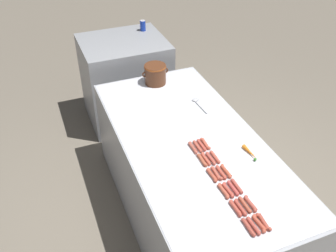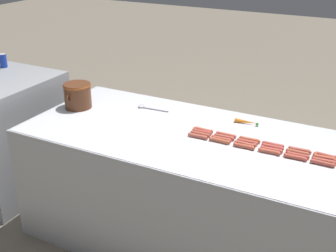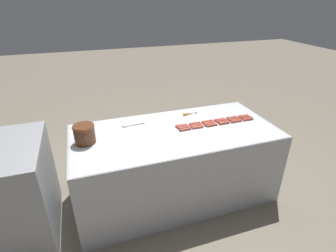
{
  "view_description": "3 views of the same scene",
  "coord_description": "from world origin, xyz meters",
  "px_view_note": "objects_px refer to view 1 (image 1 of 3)",
  "views": [
    {
      "loc": [
        -1.04,
        -2.12,
        2.78
      ],
      "look_at": [
        -0.13,
        0.19,
        0.94
      ],
      "focal_mm": 39.93,
      "sensor_mm": 36.0,
      "label": 1
    },
    {
      "loc": [
        -2.56,
        -1.2,
        2.21
      ],
      "look_at": [
        -0.02,
        0.12,
        0.93
      ],
      "focal_mm": 47.79,
      "sensor_mm": 36.0,
      "label": 2
    },
    {
      "loc": [
        -2.45,
        0.91,
        2.27
      ],
      "look_at": [
        -0.08,
        0.11,
        1.0
      ],
      "focal_mm": 28.12,
      "sensor_mm": 36.0,
      "label": 3
    }
  ],
  "objects_px": {
    "hot_dog_14": "(233,188)",
    "bean_pot": "(155,73)",
    "hot_dog_2": "(223,191)",
    "hot_dog_9": "(217,173)",
    "hot_dog_7": "(241,207)",
    "hot_dog_18": "(264,222)",
    "hot_dog_0": "(248,227)",
    "hot_dog_10": "(206,159)",
    "hot_dog_5": "(193,148)",
    "hot_dog_13": "(245,205)",
    "soda_can": "(143,26)",
    "hot_dog_11": "(198,146)",
    "hot_dog_19": "(250,204)",
    "hot_dog_20": "(237,186)",
    "serving_spoon": "(197,102)",
    "hot_dog_8": "(228,190)",
    "hot_dog_3": "(212,175)",
    "hot_dog_22": "(215,157)",
    "hot_dog_21": "(226,171)",
    "hot_dog_23": "(205,144)",
    "hot_dog_12": "(259,223)",
    "hot_dog_1": "(235,208)",
    "hot_dog_15": "(221,172)",
    "carrot": "(250,153)",
    "hot_dog_4": "(202,160)",
    "back_cabinet": "(126,81)",
    "hot_dog_16": "(211,158)",
    "hot_dog_17": "(201,145)"
  },
  "relations": [
    {
      "from": "hot_dog_13",
      "to": "hot_dog_23",
      "type": "xyz_separation_m",
      "value": [
        0.04,
        0.66,
        0.0
      ]
    },
    {
      "from": "hot_dog_21",
      "to": "hot_dog_23",
      "type": "bearing_deg",
      "value": 90.23
    },
    {
      "from": "hot_dog_10",
      "to": "hot_dog_2",
      "type": "bearing_deg",
      "value": -96.3
    },
    {
      "from": "hot_dog_3",
      "to": "hot_dog_15",
      "type": "relative_size",
      "value": 1.0
    },
    {
      "from": "hot_dog_1",
      "to": "hot_dog_14",
      "type": "height_order",
      "value": "same"
    },
    {
      "from": "hot_dog_5",
      "to": "hot_dog_12",
      "type": "relative_size",
      "value": 1.0
    },
    {
      "from": "hot_dog_18",
      "to": "hot_dog_22",
      "type": "bearing_deg",
      "value": 89.96
    },
    {
      "from": "hot_dog_7",
      "to": "hot_dog_18",
      "type": "distance_m",
      "value": 0.17
    },
    {
      "from": "hot_dog_20",
      "to": "serving_spoon",
      "type": "bearing_deg",
      "value": 79.28
    },
    {
      "from": "hot_dog_17",
      "to": "carrot",
      "type": "bearing_deg",
      "value": -36.11
    },
    {
      "from": "hot_dog_4",
      "to": "hot_dog_18",
      "type": "xyz_separation_m",
      "value": [
        0.11,
        -0.66,
        0.0
      ]
    },
    {
      "from": "hot_dog_12",
      "to": "hot_dog_0",
      "type": "bearing_deg",
      "value": -179.16
    },
    {
      "from": "hot_dog_21",
      "to": "bean_pot",
      "type": "xyz_separation_m",
      "value": [
        -0.03,
        1.4,
        0.1
      ]
    },
    {
      "from": "hot_dog_3",
      "to": "hot_dog_22",
      "type": "bearing_deg",
      "value": 56.18
    },
    {
      "from": "hot_dog_22",
      "to": "carrot",
      "type": "height_order",
      "value": "carrot"
    },
    {
      "from": "hot_dog_1",
      "to": "hot_dog_17",
      "type": "xyz_separation_m",
      "value": [
        0.08,
        0.66,
        0.0
      ]
    },
    {
      "from": "hot_dog_11",
      "to": "hot_dog_14",
      "type": "distance_m",
      "value": 0.5
    },
    {
      "from": "hot_dog_7",
      "to": "hot_dog_18",
      "type": "relative_size",
      "value": 1.0
    },
    {
      "from": "hot_dog_16",
      "to": "hot_dog_22",
      "type": "relative_size",
      "value": 1.0
    },
    {
      "from": "hot_dog_19",
      "to": "back_cabinet",
      "type": "bearing_deg",
      "value": 93.05
    },
    {
      "from": "hot_dog_18",
      "to": "hot_dog_19",
      "type": "relative_size",
      "value": 1.0
    },
    {
      "from": "hot_dog_7",
      "to": "hot_dog_9",
      "type": "relative_size",
      "value": 1.0
    },
    {
      "from": "hot_dog_18",
      "to": "hot_dog_8",
      "type": "bearing_deg",
      "value": 102.91
    },
    {
      "from": "hot_dog_0",
      "to": "hot_dog_10",
      "type": "xyz_separation_m",
      "value": [
        0.04,
        0.67,
        0.0
      ]
    },
    {
      "from": "hot_dog_2",
      "to": "hot_dog_9",
      "type": "xyz_separation_m",
      "value": [
        0.04,
        0.17,
        0.0
      ]
    },
    {
      "from": "hot_dog_21",
      "to": "soda_can",
      "type": "bearing_deg",
      "value": 85.8
    },
    {
      "from": "hot_dog_2",
      "to": "hot_dog_9",
      "type": "bearing_deg",
      "value": 77.71
    },
    {
      "from": "carrot",
      "to": "hot_dog_19",
      "type": "bearing_deg",
      "value": -121.48
    },
    {
      "from": "soda_can",
      "to": "hot_dog_8",
      "type": "bearing_deg",
      "value": -95.61
    },
    {
      "from": "hot_dog_5",
      "to": "serving_spoon",
      "type": "distance_m",
      "value": 0.67
    },
    {
      "from": "hot_dog_4",
      "to": "hot_dog_12",
      "type": "height_order",
      "value": "same"
    },
    {
      "from": "hot_dog_5",
      "to": "hot_dog_13",
      "type": "xyz_separation_m",
      "value": [
        0.07,
        -0.66,
        0.0
      ]
    },
    {
      "from": "hot_dog_7",
      "to": "hot_dog_18",
      "type": "bearing_deg",
      "value": -65.79
    },
    {
      "from": "hot_dog_0",
      "to": "carrot",
      "type": "height_order",
      "value": "carrot"
    },
    {
      "from": "hot_dog_16",
      "to": "hot_dog_5",
      "type": "bearing_deg",
      "value": 113.88
    },
    {
      "from": "hot_dog_14",
      "to": "bean_pot",
      "type": "relative_size",
      "value": 0.54
    },
    {
      "from": "bean_pot",
      "to": "soda_can",
      "type": "bearing_deg",
      "value": 78.23
    },
    {
      "from": "hot_dog_8",
      "to": "hot_dog_12",
      "type": "xyz_separation_m",
      "value": [
        0.04,
        -0.32,
        0.0
      ]
    },
    {
      "from": "hot_dog_13",
      "to": "hot_dog_9",
      "type": "bearing_deg",
      "value": 95.97
    },
    {
      "from": "hot_dog_14",
      "to": "hot_dog_19",
      "type": "xyz_separation_m",
      "value": [
        0.04,
        -0.17,
        0.0
      ]
    },
    {
      "from": "hot_dog_0",
      "to": "carrot",
      "type": "xyz_separation_m",
      "value": [
        0.38,
        0.6,
        0.0
      ]
    },
    {
      "from": "hot_dog_2",
      "to": "soda_can",
      "type": "distance_m",
      "value": 2.6
    },
    {
      "from": "hot_dog_5",
      "to": "hot_dog_14",
      "type": "bearing_deg",
      "value": -81.19
    },
    {
      "from": "hot_dog_15",
      "to": "hot_dog_0",
      "type": "bearing_deg",
      "value": -98.48
    },
    {
      "from": "hot_dog_1",
      "to": "hot_dog_15",
      "type": "bearing_deg",
      "value": 77.71
    },
    {
      "from": "hot_dog_13",
      "to": "carrot",
      "type": "distance_m",
      "value": 0.53
    },
    {
      "from": "hot_dog_23",
      "to": "soda_can",
      "type": "bearing_deg",
      "value": 85.08
    },
    {
      "from": "hot_dog_12",
      "to": "hot_dog_20",
      "type": "distance_m",
      "value": 0.33
    },
    {
      "from": "hot_dog_9",
      "to": "hot_dog_15",
      "type": "xyz_separation_m",
      "value": [
        0.03,
        -0.0,
        0.0
      ]
    },
    {
      "from": "hot_dog_16",
      "to": "hot_dog_19",
      "type": "bearing_deg",
      "value": -85.25
    }
  ]
}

